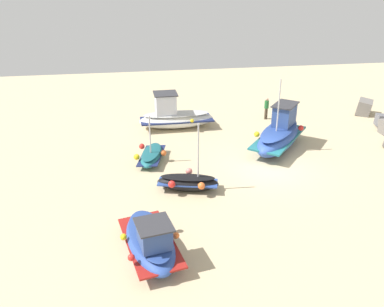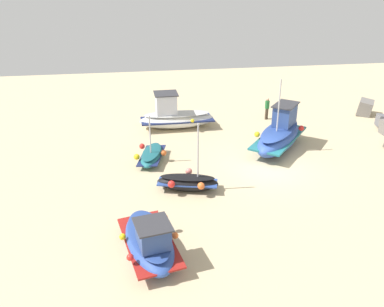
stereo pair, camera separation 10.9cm
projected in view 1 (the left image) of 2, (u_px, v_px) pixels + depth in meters
name	position (u px, v px, depth m)	size (l,w,h in m)	color
ground_plane	(270.00, 168.00, 23.73)	(47.74, 47.74, 0.00)	#C6B289
fishing_boat_0	(188.00, 182.00, 21.27)	(1.90, 3.30, 3.67)	black
fishing_boat_1	(279.00, 135.00, 25.80)	(5.32, 4.80, 4.54)	#2D4C9E
fishing_boat_2	(151.00, 241.00, 16.52)	(4.45, 2.53, 1.87)	#2D4C9E
fishing_boat_3	(151.00, 155.00, 24.42)	(3.24, 2.00, 2.88)	#1E6670
fishing_boat_4	(175.00, 117.00, 29.17)	(2.45, 5.22, 2.58)	white
person_walking	(266.00, 107.00, 30.67)	(0.32, 0.32, 1.61)	brown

